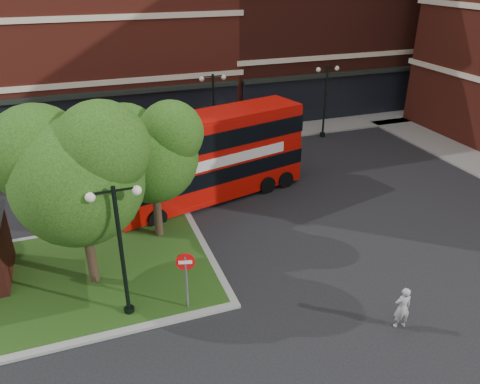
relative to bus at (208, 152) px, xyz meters
name	(u,v)px	position (x,y,z in m)	size (l,w,h in m)	color
ground	(275,285)	(0.27, -7.99, -2.59)	(120.00, 120.00, 0.00)	black
pavement_far	(178,143)	(0.27, 8.51, -2.53)	(44.00, 3.00, 0.12)	slate
terrace_far_left	(36,28)	(-7.73, 16.01, 4.41)	(26.00, 12.00, 14.00)	maroon
terrace_far_right	(317,4)	(14.27, 16.01, 5.41)	(18.00, 12.00, 16.00)	#471911
traffic_island	(54,282)	(-7.73, -4.99, -2.52)	(12.60, 7.60, 0.15)	gray
tree_island_west	(73,168)	(-6.32, -5.41, 2.20)	(5.40, 4.71, 7.21)	#2D2116
tree_island_east	(150,148)	(-3.31, -2.93, 1.65)	(4.46, 3.90, 6.29)	#2D2116
lamp_island	(121,247)	(-5.23, -7.79, 0.24)	(1.72, 0.36, 5.00)	black
lamp_far_left	(214,109)	(2.27, 6.51, 0.24)	(1.72, 0.36, 5.00)	black
lamp_far_right	(325,97)	(10.27, 6.51, 0.24)	(1.72, 0.36, 5.00)	black
bus	(208,152)	(0.00, 0.00, 0.00)	(10.60, 4.80, 3.95)	#BA0D07
woman	(402,308)	(3.33, -11.49, -1.80)	(0.58, 0.38, 1.59)	#98989A
car_silver	(194,144)	(0.91, 6.51, -1.98)	(1.45, 3.60, 1.23)	silver
car_white	(247,130)	(4.88, 7.44, -1.80)	(1.67, 4.80, 1.58)	silver
no_entry_sign	(186,270)	(-3.23, -8.24, -0.89)	(0.65, 0.23, 2.39)	slate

